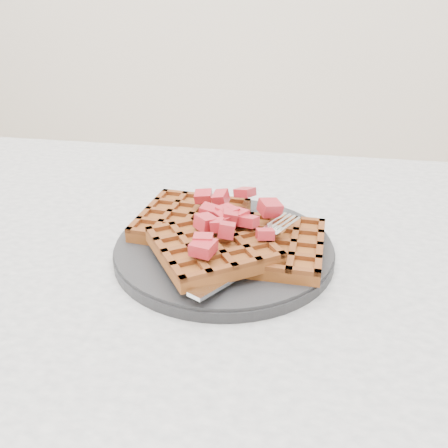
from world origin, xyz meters
name	(u,v)px	position (x,y,z in m)	size (l,w,h in m)	color
table	(276,361)	(0.00, 0.00, 0.64)	(1.20, 0.80, 0.75)	beige
plate	(224,249)	(-0.07, 0.04, 0.76)	(0.25, 0.25, 0.02)	black
waffles	(224,236)	(-0.07, 0.03, 0.78)	(0.22, 0.22, 0.03)	brown
strawberry_pile	(224,213)	(-0.07, 0.04, 0.80)	(0.15, 0.15, 0.02)	maroon
fork	(255,257)	(-0.03, 0.00, 0.77)	(0.02, 0.18, 0.02)	silver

